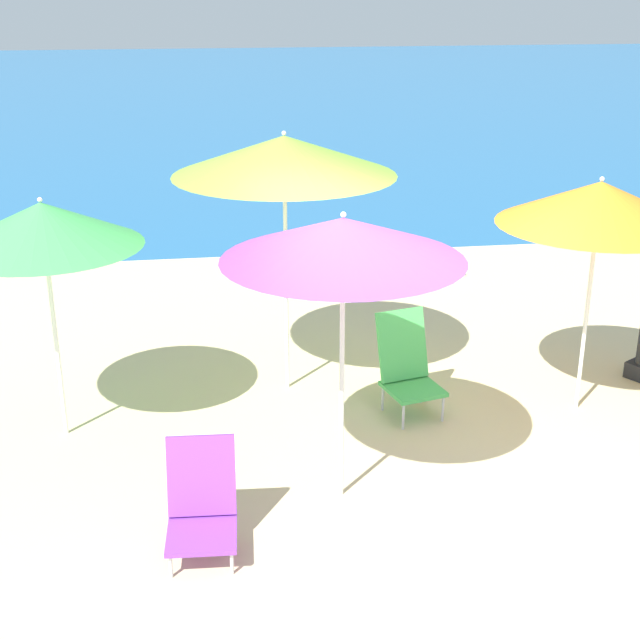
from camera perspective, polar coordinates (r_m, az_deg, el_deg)
ground_plane at (r=7.03m, az=5.95°, el=-10.46°), size 60.00×60.00×0.00m
sea_water at (r=32.31m, az=-5.64°, el=14.45°), size 60.00×40.00×0.01m
beach_umbrella_purple at (r=6.07m, az=1.49°, el=5.18°), size 1.71×1.71×2.20m
beach_umbrella_lime at (r=7.87m, az=-2.30°, el=10.46°), size 1.98×1.98×2.43m
beach_umbrella_green at (r=7.38m, az=-17.33°, el=5.83°), size 1.57×1.57×2.07m
beach_umbrella_orange at (r=7.86m, az=17.44°, el=7.13°), size 1.71×1.71×2.13m
beach_chair_purple at (r=6.21m, az=-7.59°, el=-11.53°), size 0.50×0.61×0.76m
beach_chair_green at (r=7.97m, az=5.58°, el=-2.85°), size 0.59×0.66×0.91m
seagull at (r=11.71m, az=8.43°, el=3.31°), size 0.27×0.11×0.23m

